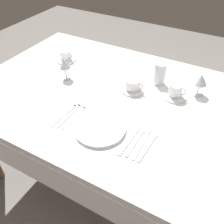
% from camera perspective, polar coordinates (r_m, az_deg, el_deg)
% --- Properties ---
extents(ground_plane, '(6.00, 6.00, 0.00)m').
position_cam_1_polar(ground_plane, '(1.90, 2.06, -14.68)').
color(ground_plane, slate).
extents(dining_table, '(1.80, 1.11, 0.74)m').
position_cam_1_polar(dining_table, '(1.41, 2.69, 0.68)').
color(dining_table, white).
rests_on(dining_table, ground).
extents(dinner_plate, '(0.25, 0.25, 0.02)m').
position_cam_1_polar(dinner_plate, '(1.16, -2.86, -3.79)').
color(dinner_plate, white).
rests_on(dinner_plate, dining_table).
extents(fork_outer, '(0.02, 0.22, 0.00)m').
position_cam_1_polar(fork_outer, '(1.26, -8.25, -0.64)').
color(fork_outer, beige).
rests_on(fork_outer, dining_table).
extents(fork_inner, '(0.02, 0.23, 0.00)m').
position_cam_1_polar(fork_inner, '(1.27, -9.50, -0.18)').
color(fork_inner, beige).
rests_on(fork_inner, dining_table).
extents(fork_salad, '(0.03, 0.23, 0.00)m').
position_cam_1_polar(fork_salad, '(1.28, -10.63, -0.13)').
color(fork_salad, beige).
rests_on(fork_salad, dining_table).
extents(dinner_knife, '(0.02, 0.23, 0.00)m').
position_cam_1_polar(dinner_knife, '(1.12, 4.23, -6.50)').
color(dinner_knife, beige).
rests_on(dinner_knife, dining_table).
extents(spoon_soup, '(0.03, 0.20, 0.01)m').
position_cam_1_polar(spoon_soup, '(1.13, 6.20, -6.08)').
color(spoon_soup, beige).
rests_on(spoon_soup, dining_table).
extents(spoon_dessert, '(0.03, 0.21, 0.01)m').
position_cam_1_polar(spoon_dessert, '(1.13, 7.50, -6.51)').
color(spoon_dessert, beige).
rests_on(spoon_dessert, dining_table).
extents(spoon_tea, '(0.03, 0.20, 0.01)m').
position_cam_1_polar(spoon_tea, '(1.12, 9.05, -7.22)').
color(spoon_tea, beige).
rests_on(spoon_tea, dining_table).
extents(saucer_left, '(0.14, 0.14, 0.01)m').
position_cam_1_polar(saucer_left, '(1.42, 4.83, 5.35)').
color(saucer_left, white).
rests_on(saucer_left, dining_table).
extents(coffee_cup_left, '(0.11, 0.09, 0.06)m').
position_cam_1_polar(coffee_cup_left, '(1.40, 4.97, 6.54)').
color(coffee_cup_left, white).
rests_on(coffee_cup_left, saucer_left).
extents(saucer_right, '(0.14, 0.14, 0.01)m').
position_cam_1_polar(saucer_right, '(1.41, 14.45, 3.71)').
color(saucer_right, white).
rests_on(saucer_right, dining_table).
extents(coffee_cup_right, '(0.10, 0.07, 0.07)m').
position_cam_1_polar(coffee_cup_right, '(1.39, 14.81, 5.04)').
color(coffee_cup_right, white).
rests_on(coffee_cup_right, saucer_right).
extents(saucer_far, '(0.14, 0.14, 0.01)m').
position_cam_1_polar(saucer_far, '(1.75, -10.80, 12.07)').
color(saucer_far, white).
rests_on(saucer_far, dining_table).
extents(coffee_cup_far, '(0.10, 0.07, 0.06)m').
position_cam_1_polar(coffee_cup_far, '(1.73, -10.90, 13.10)').
color(coffee_cup_far, white).
rests_on(coffee_cup_far, saucer_far).
extents(wine_glass_centre, '(0.08, 0.08, 0.13)m').
position_cam_1_polar(wine_glass_centre, '(1.42, 20.15, 7.02)').
color(wine_glass_centre, silver).
rests_on(wine_glass_centre, dining_table).
extents(wine_glass_left, '(0.07, 0.07, 0.14)m').
position_cam_1_polar(wine_glass_left, '(1.50, -11.12, 10.96)').
color(wine_glass_left, silver).
rests_on(wine_glass_left, dining_table).
extents(drink_tumbler, '(0.07, 0.07, 0.13)m').
position_cam_1_polar(drink_tumbler, '(1.48, 11.16, 8.61)').
color(drink_tumbler, silver).
rests_on(drink_tumbler, dining_table).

